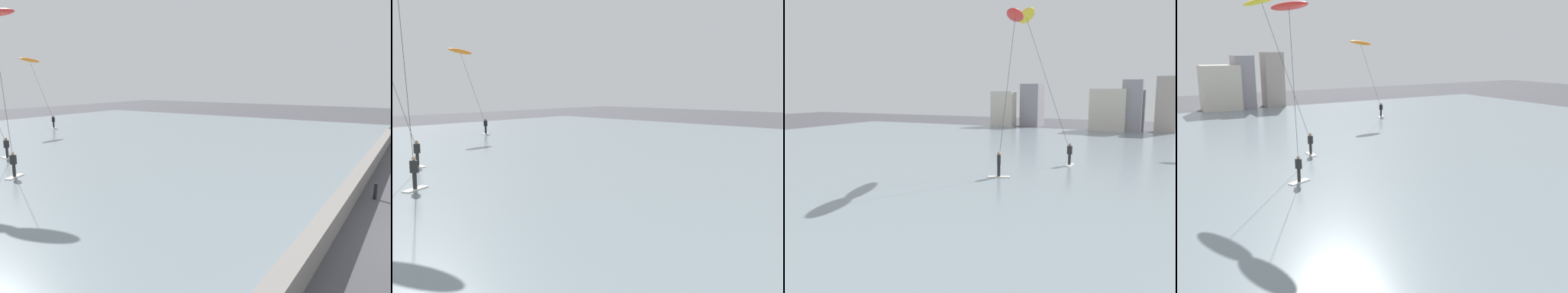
{
  "view_description": "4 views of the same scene",
  "coord_description": "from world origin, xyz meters",
  "views": [
    {
      "loc": [
        -15.05,
        1.77,
        6.08
      ],
      "look_at": [
        2.39,
        12.64,
        2.41
      ],
      "focal_mm": 33.59,
      "sensor_mm": 36.0,
      "label": 1
    },
    {
      "loc": [
        -11.75,
        3.39,
        5.0
      ],
      "look_at": [
        0.55,
        14.47,
        2.75
      ],
      "focal_mm": 39.94,
      "sensor_mm": 36.0,
      "label": 2
    },
    {
      "loc": [
        7.11,
        1.48,
        5.43
      ],
      "look_at": [
        0.3,
        15.61,
        3.2
      ],
      "focal_mm": 35.11,
      "sensor_mm": 36.0,
      "label": 3
    },
    {
      "loc": [
        -10.04,
        1.04,
        7.72
      ],
      "look_at": [
        -2.62,
        13.77,
        4.28
      ],
      "focal_mm": 37.69,
      "sensor_mm": 36.0,
      "label": 4
    }
  ],
  "objects": [
    {
      "name": "kitesurfer_yellow",
      "position": [
        -1.98,
        28.62,
        10.08
      ],
      "size": [
        4.81,
        3.68,
        11.25
      ],
      "color": "silver",
      "rests_on": "water_bay"
    },
    {
      "name": "kitesurfer_orange",
      "position": [
        12.94,
        42.51,
        7.58
      ],
      "size": [
        4.56,
        1.4,
        8.9
      ],
      "color": "silver",
      "rests_on": "water_bay"
    },
    {
      "name": "water_bay",
      "position": [
        0.0,
        31.29,
        0.05
      ],
      "size": [
        84.0,
        52.0,
        0.1
      ],
      "primitive_type": "cube",
      "color": "gray",
      "rests_on": "ground"
    },
    {
      "name": "far_shore_buildings",
      "position": [
        -2.06,
        59.04,
        3.24
      ],
      "size": [
        26.47,
        6.5,
        7.57
      ],
      "color": "beige",
      "rests_on": "ground"
    },
    {
      "name": "kitesurfer_red",
      "position": [
        -1.75,
        24.75,
        9.4
      ],
      "size": [
        2.13,
        3.8,
        10.44
      ],
      "color": "silver",
      "rests_on": "water_bay"
    }
  ]
}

